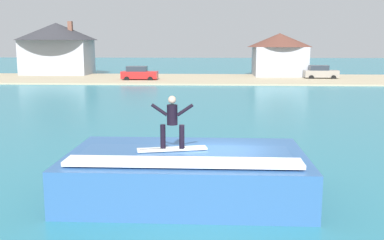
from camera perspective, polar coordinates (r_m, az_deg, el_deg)
The scene contains 9 objects.
ground_plane at distance 14.59m, azimuth 3.53°, elevation -9.34°, with size 260.00×260.00×0.00m, color teal.
wave_crest at distance 14.18m, azimuth -0.73°, elevation -6.79°, with size 7.38×4.64×1.55m.
surfboard at distance 13.71m, azimuth -2.55°, elevation -3.69°, with size 2.16×0.87×0.06m.
surfer at distance 13.48m, azimuth -2.53°, elevation 0.09°, with size 1.28×0.32×1.61m.
shoreline_bank at distance 58.74m, azimuth 3.10°, elevation 5.23°, with size 120.00×16.02×0.18m.
car_near_shore at distance 56.83m, azimuth -6.76°, elevation 5.89°, with size 4.49×2.21×1.86m.
car_far_shore at distance 61.01m, azimuth 16.01°, elevation 5.85°, with size 4.32×2.12×1.86m.
house_with_chimney at distance 69.21m, azimuth -16.81°, elevation 9.28°, with size 11.86×11.86×7.77m.
house_gabled_white at distance 64.77m, azimuth 11.04°, elevation 8.39°, with size 9.05×9.05×6.06m.
Camera 1 is at (-0.19, -13.78, 4.79)m, focal length 41.93 mm.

